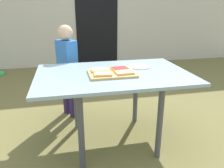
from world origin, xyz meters
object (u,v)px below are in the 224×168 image
Objects in this scene: plate_white_right at (140,67)px; pizza_slice_near_left at (103,74)px; cutting_board at (112,73)px; pizza_slice_near_right at (124,73)px; pizza_slice_far_right at (120,69)px; child_left at (67,66)px; dining_table at (113,81)px; pizza_slice_far_left at (100,70)px.

pizza_slice_near_left is at bearing -149.16° from plate_white_right.
cutting_board is 0.12m from pizza_slice_near_right.
pizza_slice_far_right is 0.15× the size of child_left.
pizza_slice_far_right is 0.79× the size of plate_white_right.
pizza_slice_near_right is (0.01, -0.13, 0.00)m from pizza_slice_far_right.
dining_table is at bearing -156.96° from pizza_slice_far_right.
pizza_slice_far_right is at bearing 36.89° from pizza_slice_near_left.
pizza_slice_near_left reaches higher than plate_white_right.
child_left is at bearing 121.18° from dining_table.
pizza_slice_near_left is at bearing -86.48° from pizza_slice_far_left.
child_left is at bearing 113.40° from pizza_slice_far_left.
pizza_slice_near_left is 0.82m from child_left.
dining_table is at bearing 43.42° from pizza_slice_near_left.
plate_white_right is (0.41, 0.24, -0.02)m from pizza_slice_near_left.
child_left is at bearing 126.55° from pizza_slice_far_right.
pizza_slice_far_right is 1.03× the size of pizza_slice_near_right.
pizza_slice_far_right reaches higher than dining_table.
pizza_slice_far_right is 0.26m from plate_white_right.
pizza_slice_near_left and pizza_slice_near_right have the same top height.
plate_white_right is at bearing 16.19° from pizza_slice_far_left.
pizza_slice_far_right is (0.09, 0.07, 0.02)m from cutting_board.
child_left is (-0.40, 0.65, -0.01)m from dining_table.
child_left is at bearing 110.43° from pizza_slice_near_left.
plate_white_right reaches higher than dining_table.
child_left reaches higher than pizza_slice_near_right.
dining_table is at bearing 126.71° from pizza_slice_near_right.
dining_table is 0.16m from pizza_slice_far_left.
dining_table is 0.17m from pizza_slice_near_right.
pizza_slice_far_left is 0.43m from plate_white_right.
dining_table is 1.26× the size of child_left.
child_left reaches higher than cutting_board.
plate_white_right is (0.30, 0.14, 0.08)m from dining_table.
dining_table is 0.76m from child_left.
pizza_slice_far_left is (-0.19, -0.01, 0.00)m from pizza_slice_far_right.
pizza_slice_far_right is at bearing -154.52° from plate_white_right.
pizza_slice_far_right is at bearing 3.59° from pizza_slice_far_left.
cutting_board is 1.95× the size of plate_white_right.
child_left is at bearing 121.97° from pizza_slice_near_right.
pizza_slice_far_left is at bearing 171.95° from dining_table.
cutting_board is at bearing -116.25° from dining_table.
pizza_slice_far_left reaches higher than dining_table.
plate_white_right is at bearing 25.48° from pizza_slice_far_right.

